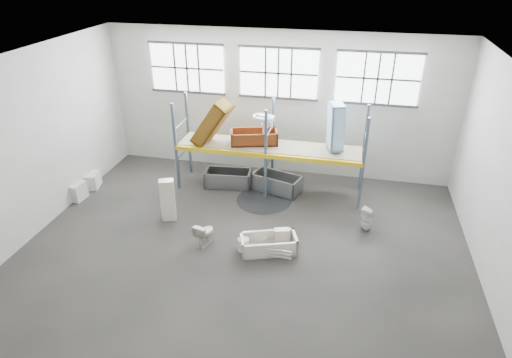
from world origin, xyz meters
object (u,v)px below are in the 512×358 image
(steel_tub_right, at_px, (277,183))
(rust_tub_flat, at_px, (254,137))
(toilet_beige, at_px, (205,233))
(bucket, at_px, (243,245))
(blue_tub_upright, at_px, (336,126))
(bathtub_beige, at_px, (269,244))
(cistern_tall, at_px, (168,200))
(carton_near, at_px, (74,191))
(steel_tub_left, at_px, (228,178))
(toilet_white, at_px, (367,219))

(steel_tub_right, xyz_separation_m, rust_tub_flat, (-0.82, 0.16, 1.53))
(toilet_beige, xyz_separation_m, bucket, (1.12, -0.09, -0.15))
(steel_tub_right, relative_size, blue_tub_upright, 1.09)
(bathtub_beige, bearing_deg, rust_tub_flat, 89.69)
(cistern_tall, xyz_separation_m, carton_near, (-3.50, 0.48, -0.38))
(steel_tub_left, xyz_separation_m, blue_tub_upright, (3.46, 0.19, 2.11))
(bathtub_beige, relative_size, toilet_beige, 2.25)
(bathtub_beige, xyz_separation_m, steel_tub_left, (-2.06, 3.30, 0.06))
(bathtub_beige, xyz_separation_m, carton_near, (-6.73, 1.38, 0.06))
(cistern_tall, height_order, toilet_white, cistern_tall)
(cistern_tall, distance_m, blue_tub_upright, 5.58)
(bathtub_beige, distance_m, rust_tub_flat, 4.01)
(steel_tub_right, bearing_deg, bathtub_beige, -83.65)
(rust_tub_flat, height_order, blue_tub_upright, blue_tub_upright)
(blue_tub_upright, bearing_deg, cistern_tall, -150.74)
(steel_tub_left, height_order, rust_tub_flat, rust_tub_flat)
(steel_tub_left, bearing_deg, bucket, -67.98)
(toilet_beige, relative_size, blue_tub_upright, 0.45)
(bathtub_beige, height_order, rust_tub_flat, rust_tub_flat)
(cistern_tall, distance_m, carton_near, 3.56)
(steel_tub_left, xyz_separation_m, rust_tub_flat, (0.87, 0.18, 1.54))
(bathtub_beige, relative_size, bucket, 4.08)
(rust_tub_flat, bearing_deg, carton_near, -159.23)
(rust_tub_flat, bearing_deg, toilet_beige, -99.71)
(rust_tub_flat, xyz_separation_m, blue_tub_upright, (2.58, 0.01, 0.58))
(steel_tub_right, bearing_deg, toilet_white, -30.51)
(steel_tub_left, relative_size, blue_tub_upright, 1.05)
(carton_near, bearing_deg, bucket, -14.03)
(carton_near, bearing_deg, rust_tub_flat, 20.77)
(bucket, bearing_deg, carton_near, 165.97)
(toilet_beige, bearing_deg, carton_near, -0.24)
(cistern_tall, xyz_separation_m, rust_tub_flat, (2.04, 2.58, 1.16))
(bathtub_beige, bearing_deg, bucket, 172.51)
(steel_tub_left, distance_m, blue_tub_upright, 4.05)
(blue_tub_upright, relative_size, bucket, 3.98)
(cistern_tall, height_order, rust_tub_flat, rust_tub_flat)
(toilet_beige, relative_size, steel_tub_left, 0.43)
(toilet_white, relative_size, blue_tub_upright, 0.49)
(bucket, xyz_separation_m, carton_near, (-6.06, 1.51, 0.10))
(steel_tub_left, height_order, carton_near, carton_near)
(toilet_white, xyz_separation_m, bucket, (-3.25, -1.72, -0.18))
(cistern_tall, relative_size, carton_near, 2.00)
(toilet_white, relative_size, steel_tub_left, 0.47)
(cistern_tall, relative_size, toilet_white, 1.83)
(toilet_white, height_order, steel_tub_right, toilet_white)
(steel_tub_left, bearing_deg, carton_near, -157.64)
(steel_tub_right, bearing_deg, blue_tub_upright, 5.22)
(steel_tub_left, height_order, bucket, steel_tub_left)
(carton_near, bearing_deg, toilet_white, 1.26)
(cistern_tall, relative_size, steel_tub_left, 0.86)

